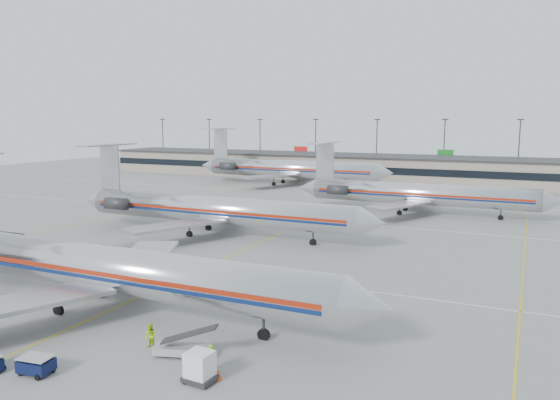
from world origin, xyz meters
The scene contains 14 objects.
ground centered at (0.00, 0.00, 0.00)m, with size 260.00×260.00×0.00m, color gray.
apron_markings centered at (0.00, 10.00, 0.01)m, with size 160.00×0.15×0.02m, color silver.
terminal centered at (0.00, 97.97, 3.16)m, with size 162.00×17.00×6.25m.
light_mast_row centered at (0.00, 112.00, 8.58)m, with size 163.60×0.40×15.28m.
jet_foreground centered at (-1.02, -3.61, 3.53)m, with size 46.45×27.35×12.16m.
jet_second_row centered at (-8.04, 24.72, 3.44)m, with size 45.25×26.65×11.84m.
jet_third_row centered at (13.24, 52.35, 3.33)m, with size 41.91×25.78×11.46m.
jet_back_row centered at (-21.59, 79.56, 3.83)m, with size 48.27×29.69×13.20m.
cart_outer centered at (3.73, -14.03, 0.59)m, with size 2.10×1.57×1.11m.
uld_container centered at (13.26, -10.76, 0.94)m, with size 1.86×1.59×1.86m.
belt_loader centered at (10.34, -8.25, 0.60)m, with size 4.40×2.33×2.25m.
ramp_worker_near centered at (13.21, -9.39, 0.87)m, with size 0.63×0.42×1.73m, color #89C512.
ramp_worker_far centered at (7.65, -8.13, 0.86)m, with size 0.83×0.65×1.72m, color #ADE315.
cone_right centered at (14.05, -10.04, 0.33)m, with size 0.48×0.48×0.65m, color #E13E07.
Camera 1 is at (30.09, -36.00, 15.25)m, focal length 35.00 mm.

